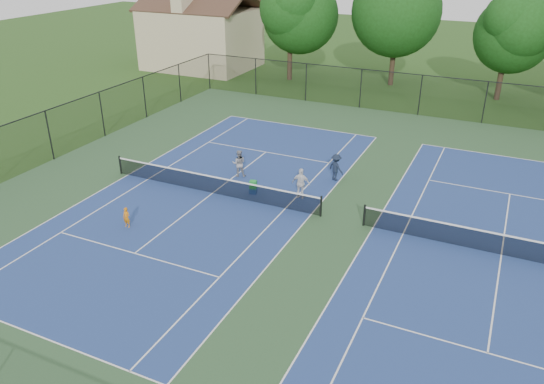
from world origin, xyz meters
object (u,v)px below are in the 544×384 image
at_px(clapboard_house, 202,36).
at_px(ball_crate, 253,191).
at_px(tree_back_c, 509,30).
at_px(bystander_a, 301,183).
at_px(ball_hopper, 253,185).
at_px(tree_back_b, 398,8).
at_px(bystander_b, 336,167).
at_px(tree_back_a, 290,11).
at_px(instructor, 239,163).
at_px(child_player, 127,217).

relative_size(clapboard_house, ball_crate, 29.37).
bearing_deg(clapboard_house, ball_crate, -53.40).
xyz_separation_m(tree_back_c, clapboard_house, (-28.00, -0.00, -2.39)).
relative_size(tree_back_c, bystander_a, 5.22).
distance_m(ball_crate, ball_hopper, 0.35).
relative_size(tree_back_b, tree_back_c, 1.19).
distance_m(bystander_b, ball_crate, 4.77).
relative_size(bystander_a, ball_crate, 4.37).
bearing_deg(ball_crate, bystander_b, 45.27).
xyz_separation_m(tree_back_a, instructor, (6.21, -21.48, -5.27)).
bearing_deg(child_player, tree_back_a, 96.72).
relative_size(bystander_a, bystander_b, 1.06).
bearing_deg(tree_back_a, clapboard_house, 174.29).
xyz_separation_m(tree_back_c, ball_hopper, (-10.09, -24.11, -4.98)).
bearing_deg(tree_back_a, child_player, -81.53).
relative_size(tree_back_b, instructor, 6.57).
distance_m(instructor, bystander_a, 4.27).
xyz_separation_m(bystander_b, ball_crate, (-3.33, -3.36, -0.61)).
xyz_separation_m(child_player, instructor, (1.94, 7.22, 0.27)).
xyz_separation_m(tree_back_b, clapboard_house, (-19.00, -1.00, -3.50)).
bearing_deg(tree_back_b, ball_hopper, -92.50).
xyz_separation_m(clapboard_house, ball_crate, (17.91, -24.11, -2.95)).
xyz_separation_m(clapboard_house, bystander_b, (21.24, -20.75, -2.33)).
bearing_deg(bystander_a, tree_back_b, -91.22).
relative_size(tree_back_c, ball_crate, 22.83).
relative_size(clapboard_house, child_player, 11.03).
distance_m(child_player, ball_crate, 6.67).
height_order(tree_back_c, bystander_a, tree_back_c).
distance_m(tree_back_a, instructor, 22.98).
bearing_deg(tree_back_a, ball_hopper, -71.12).
distance_m(tree_back_a, bystander_a, 25.36).
bearing_deg(tree_back_c, clapboard_house, -180.00).
distance_m(tree_back_b, clapboard_house, 19.35).
height_order(tree_back_b, bystander_a, tree_back_b).
bearing_deg(tree_back_b, instructor, -96.78).
bearing_deg(ball_hopper, child_player, -123.00).
height_order(clapboard_house, child_player, clapboard_house).
relative_size(tree_back_c, instructor, 5.50).
height_order(clapboard_house, ball_crate, clapboard_house).
bearing_deg(bystander_a, tree_back_c, -112.36).
xyz_separation_m(clapboard_house, child_player, (14.27, -29.70, -2.60)).
xyz_separation_m(tree_back_b, bystander_a, (1.34, -24.55, -5.79)).
xyz_separation_m(tree_back_a, ball_crate, (7.91, -23.11, -5.89)).
bearing_deg(tree_back_c, tree_back_a, -176.82).
xyz_separation_m(clapboard_house, instructor, (16.21, -22.48, -2.33)).
relative_size(tree_back_b, ball_hopper, 23.89).
bearing_deg(bystander_a, tree_back_a, -69.72).
height_order(tree_back_a, tree_back_b, tree_back_b).
relative_size(child_player, bystander_b, 0.65).
distance_m(child_player, bystander_a, 8.64).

